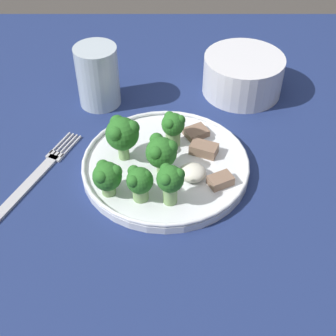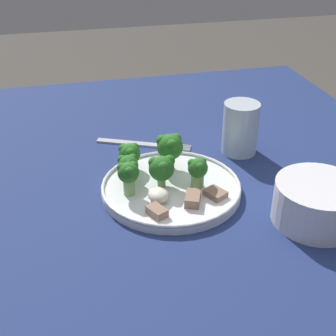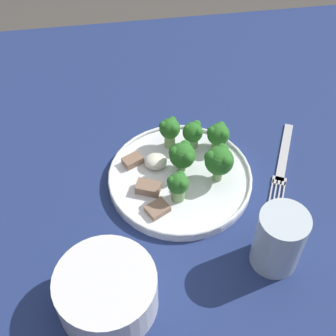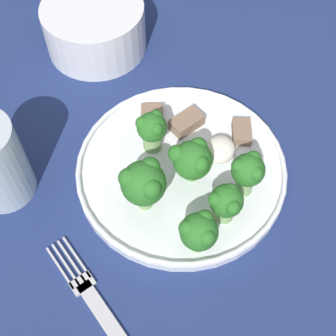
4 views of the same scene
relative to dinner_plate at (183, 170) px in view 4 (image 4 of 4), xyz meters
The scene contains 14 objects.
table 0.11m from the dinner_plate, behind, with size 1.13×1.03×0.70m.
dinner_plate is the anchor object (origin of this frame).
fork 0.19m from the dinner_plate, behind, with size 0.10×0.19×0.00m.
cream_bowl 0.25m from the dinner_plate, 56.94° to the left, with size 0.14×0.14×0.07m.
broccoli_floret_near_rim_left 0.08m from the dinner_plate, 118.37° to the right, with size 0.04×0.04×0.05m.
broccoli_floret_center_left 0.06m from the dinner_plate, 76.69° to the left, with size 0.04×0.03×0.05m.
broccoli_floret_back_left 0.04m from the dinner_plate, 113.03° to the right, with size 0.05×0.04×0.06m.
broccoli_floret_front_left 0.08m from the dinner_plate, 165.82° to the left, with size 0.05×0.05×0.07m.
broccoli_floret_center_back 0.10m from the dinner_plate, 143.58° to the right, with size 0.04×0.04×0.05m.
broccoli_floret_mid_cluster 0.08m from the dinner_plate, 84.94° to the right, with size 0.04×0.04×0.06m.
meat_slice_front_slice 0.08m from the dinner_plate, 55.08° to the left, with size 0.04×0.04×0.01m.
meat_slice_middle_slice 0.06m from the dinner_plate, 23.77° to the left, with size 0.05×0.04×0.02m.
meat_slice_rear_slice 0.09m from the dinner_plate, 27.59° to the right, with size 0.04×0.03×0.01m.
sauce_dollop 0.05m from the dinner_plate, 37.27° to the right, with size 0.04×0.04×0.02m.
Camera 4 is at (-0.23, -0.13, 1.17)m, focal length 50.00 mm.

